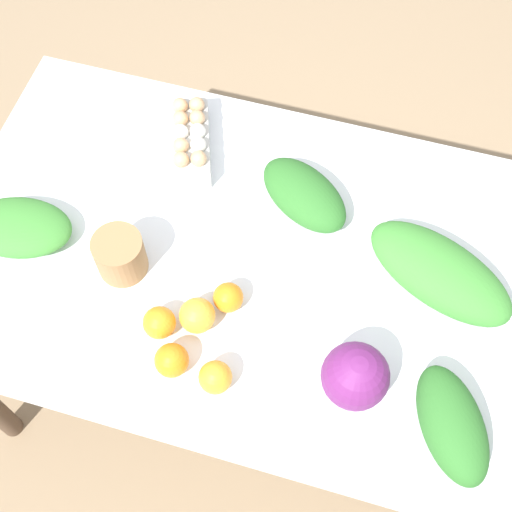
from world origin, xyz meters
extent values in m
plane|color=#937A5B|center=(0.00, 0.00, 0.00)|extent=(8.00, 8.00, 0.00)
cube|color=silver|center=(0.00, 0.00, 0.73)|extent=(1.46, 0.90, 0.03)
cylinder|color=brown|center=(-0.67, 0.39, 0.36)|extent=(0.06, 0.06, 0.72)
sphere|color=#6B2366|center=(0.28, -0.24, 0.82)|extent=(0.14, 0.14, 0.14)
cube|color=#B7B7B2|center=(-0.24, 0.26, 0.78)|extent=(0.17, 0.26, 0.06)
sphere|color=tan|center=(-0.20, 0.19, 0.82)|extent=(0.04, 0.04, 0.04)
sphere|color=white|center=(-0.21, 0.23, 0.82)|extent=(0.04, 0.04, 0.04)
sphere|color=white|center=(-0.22, 0.27, 0.82)|extent=(0.04, 0.04, 0.04)
sphere|color=tan|center=(-0.24, 0.31, 0.82)|extent=(0.04, 0.04, 0.04)
sphere|color=tan|center=(-0.25, 0.34, 0.82)|extent=(0.04, 0.04, 0.04)
sphere|color=tan|center=(-0.24, 0.17, 0.82)|extent=(0.04, 0.04, 0.04)
sphere|color=tan|center=(-0.25, 0.21, 0.82)|extent=(0.04, 0.04, 0.04)
sphere|color=white|center=(-0.26, 0.25, 0.82)|extent=(0.04, 0.04, 0.04)
sphere|color=tan|center=(-0.28, 0.29, 0.82)|extent=(0.04, 0.04, 0.04)
sphere|color=tan|center=(-0.29, 0.33, 0.82)|extent=(0.04, 0.04, 0.04)
cylinder|color=#997047|center=(-0.29, -0.10, 0.80)|extent=(0.11, 0.11, 0.11)
ellipsoid|color=#2D6B28|center=(0.07, 0.17, 0.79)|extent=(0.28, 0.25, 0.09)
ellipsoid|color=#3D8433|center=(-0.54, -0.09, 0.78)|extent=(0.27, 0.19, 0.07)
ellipsoid|color=#2D6B28|center=(0.48, -0.27, 0.80)|extent=(0.23, 0.28, 0.10)
ellipsoid|color=#3D8433|center=(0.41, 0.06, 0.80)|extent=(0.39, 0.29, 0.10)
sphere|color=orange|center=(-0.10, -0.30, 0.78)|extent=(0.07, 0.07, 0.07)
sphere|color=#F9A833|center=(-0.08, -0.19, 0.79)|extent=(0.08, 0.08, 0.08)
sphere|color=orange|center=(-0.03, -0.12, 0.78)|extent=(0.07, 0.07, 0.07)
sphere|color=orange|center=(0.00, -0.30, 0.78)|extent=(0.07, 0.07, 0.07)
sphere|color=orange|center=(-0.15, -0.22, 0.78)|extent=(0.07, 0.07, 0.07)
camera|label=1|loc=(0.21, -0.74, 2.19)|focal=50.00mm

